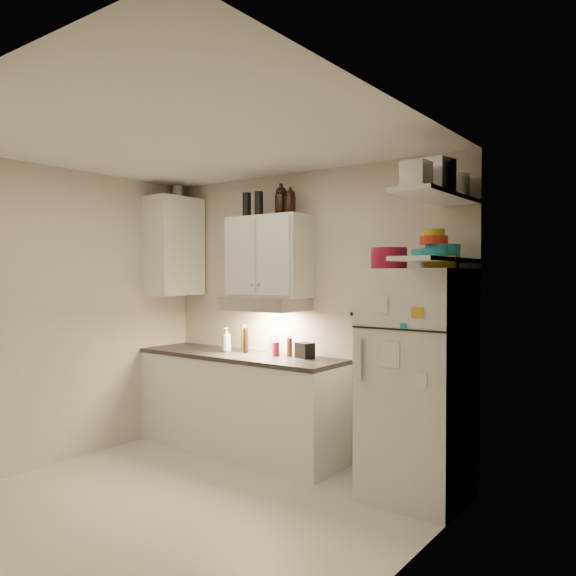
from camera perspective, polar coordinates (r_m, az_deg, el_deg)
The scene contains 36 objects.
floor at distance 4.34m, azimuth -10.52°, elevation -21.22°, with size 3.20×3.00×0.02m, color silver.
ceiling at distance 4.13m, azimuth -10.68°, elevation 14.70°, with size 3.20×3.00×0.02m, color white.
back_wall at distance 5.17m, azimuth 1.84°, elevation -2.61°, with size 3.20×0.02×2.60m, color beige.
left_wall at distance 5.32m, azimuth -22.42°, elevation -2.60°, with size 0.02×3.00×2.60m, color beige.
right_wall at distance 3.05m, azimuth 10.42°, elevation -5.35°, with size 0.02×3.00×2.60m, color beige.
base_cabinet at distance 5.39m, azimuth -5.00°, elevation -11.70°, with size 2.10×0.60×0.88m, color white.
countertop at distance 5.31m, azimuth -5.01°, elevation -6.86°, with size 2.10×0.62×0.04m, color #2E2B27.
upper_cabinet at distance 5.20m, azimuth -1.98°, elevation 3.20°, with size 0.80×0.33×0.75m, color white.
side_cabinet at distance 5.89m, azimuth -11.48°, elevation 4.16°, with size 0.33×0.55×1.00m, color white.
range_hood at distance 5.15m, azimuth -2.43°, elevation -1.62°, with size 0.76×0.46×0.12m, color silver.
fridge at distance 4.31m, azimuth 13.00°, elevation -9.46°, with size 0.70×0.68×1.70m, color silver.
shelf_hi at distance 4.07m, azimuth 14.93°, elevation 8.99°, with size 0.30×0.95×0.03m, color white.
shelf_lo at distance 4.03m, azimuth 14.89°, elevation 2.79°, with size 0.30×0.95×0.03m, color white.
knife_strip at distance 4.78m, azimuth 8.56°, elevation -2.70°, with size 0.42×0.02×0.03m, color black.
dutch_oven at distance 4.18m, azimuth 10.22°, elevation 2.99°, with size 0.27×0.27×0.15m, color maroon.
book_stack at distance 4.05m, azimuth 15.46°, elevation 2.52°, with size 0.20×0.25×0.08m, color gold.
spice_jar at distance 4.08m, azimuth 13.63°, elevation 2.54°, with size 0.05×0.05×0.09m, color silver.
stock_pot at distance 4.35m, azimuth 16.39°, elevation 9.84°, with size 0.25×0.25×0.18m, color silver.
tin_a at distance 3.95m, azimuth 14.68°, elevation 11.02°, with size 0.22×0.19×0.22m, color #AAAAAD.
tin_b at distance 3.71m, azimuth 12.91°, elevation 11.23°, with size 0.16×0.16×0.16m, color #AAAAAD.
bowl_teal at distance 4.26m, azimuth 15.43°, elevation 3.59°, with size 0.25×0.25×0.10m, color teal.
bowl_orange at distance 4.24m, azimuth 14.58°, elevation 4.71°, with size 0.20×0.20×0.06m, color red.
bowl_yellow at distance 4.24m, azimuth 14.58°, elevation 5.46°, with size 0.16×0.16×0.05m, color gold.
plates at distance 4.01m, azimuth 14.13°, elevation 3.44°, with size 0.24×0.24×0.06m, color teal.
growler_a at distance 5.20m, azimuth -0.70°, elevation 8.85°, with size 0.12×0.12×0.27m, color black, non-canonical shape.
growler_b at distance 5.06m, azimuth 0.25°, elevation 8.78°, with size 0.09×0.09×0.22m, color black, non-canonical shape.
thermos_a at distance 5.24m, azimuth -2.98°, elevation 8.53°, with size 0.08×0.08×0.23m, color black.
thermos_b at distance 5.34m, azimuth -4.21°, elevation 8.41°, with size 0.08×0.08×0.23m, color black.
side_jar at distance 6.08m, azimuth -11.16°, elevation 9.48°, with size 0.11×0.11×0.14m, color silver.
soap_bottle at distance 5.40m, azimuth -6.28°, elevation -5.12°, with size 0.10×0.10×0.26m, color white.
pepper_mill at distance 5.09m, azimuth 0.16°, elevation -6.04°, with size 0.05×0.05×0.17m, color #5D2B1C.
oil_bottle at distance 5.43m, azimuth -4.55°, elevation -5.07°, with size 0.05×0.05×0.26m, color olive.
vinegar_bottle at distance 5.33m, azimuth -4.31°, elevation -5.32°, with size 0.05×0.05×0.24m, color black.
clear_bottle at distance 5.23m, azimuth -1.89°, elevation -5.78°, with size 0.06×0.06×0.17m, color silver.
red_jar at distance 5.10m, azimuth -1.23°, elevation -6.24°, with size 0.06×0.06×0.13m, color maroon.
caddy at distance 4.99m, azimuth 1.71°, elevation -6.35°, with size 0.16×0.11×0.14m, color black.
Camera 1 is at (2.96, -2.72, 1.65)m, focal length 35.00 mm.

